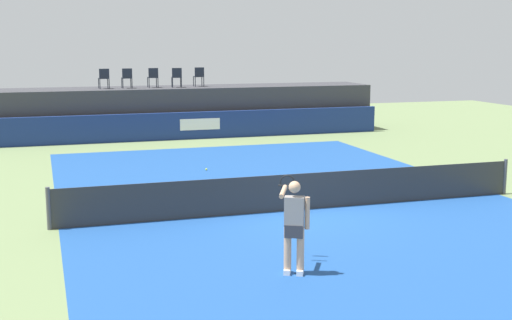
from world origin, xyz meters
name	(u,v)px	position (x,y,z in m)	size (l,w,h in m)	color
ground_plane	(264,186)	(0.00, 3.00, 0.00)	(48.00, 48.00, 0.00)	#6B7F51
court_inner	(301,210)	(0.00, 0.00, 0.00)	(12.00, 22.00, 0.00)	#1C478C
sponsor_wall	(190,126)	(0.00, 13.50, 0.60)	(18.00, 0.22, 1.20)	navy
spectator_platform	(182,110)	(0.00, 15.30, 1.10)	(18.00, 2.80, 2.20)	#38383D
spectator_chair_far_left	(104,78)	(-3.52, 15.04, 2.69)	(0.47, 0.47, 0.89)	#1E232D
spectator_chair_left	(127,77)	(-2.51, 15.03, 2.69)	(0.44, 0.44, 0.89)	#1E232D
spectator_chair_center	(153,77)	(-1.33, 15.13, 2.69)	(0.44, 0.44, 0.89)	#1E232D
spectator_chair_right	(177,77)	(-0.27, 14.93, 2.69)	(0.48, 0.48, 0.89)	#1E232D
spectator_chair_far_right	(199,76)	(0.83, 15.27, 2.69)	(0.44, 0.44, 0.89)	#1E232D
tennis_net	(301,192)	(0.00, 0.00, 0.47)	(12.40, 0.02, 0.95)	#2D2D2D
net_post_near	(48,208)	(-6.20, 0.00, 0.50)	(0.10, 0.10, 1.00)	#4C4C51
net_post_far	(505,177)	(6.20, 0.00, 0.50)	(0.10, 0.10, 1.00)	#4C4C51
tennis_player	(294,224)	(-1.89, -4.52, 0.96)	(0.64, 1.26, 1.77)	white
tennis_ball	(206,169)	(-1.05, 6.03, 0.04)	(0.07, 0.07, 0.07)	#D8EA33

